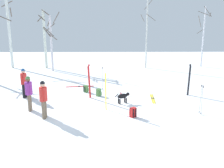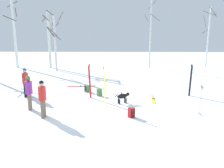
# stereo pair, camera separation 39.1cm
# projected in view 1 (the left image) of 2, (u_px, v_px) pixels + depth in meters

# --- Properties ---
(ground_plane) EXTENTS (60.00, 60.00, 0.00)m
(ground_plane) POSITION_uv_depth(u_px,v_px,m) (99.00, 113.00, 11.07)
(ground_plane) COLOR white
(person_0) EXTENTS (0.34, 0.52, 1.72)m
(person_0) POSITION_uv_depth(u_px,v_px,m) (29.00, 91.00, 11.19)
(person_0) COLOR #72604C
(person_0) RESTS_ON ground_plane
(person_1) EXTENTS (0.34, 0.52, 1.72)m
(person_1) POSITION_uv_depth(u_px,v_px,m) (43.00, 97.00, 10.20)
(person_1) COLOR #72604C
(person_1) RESTS_ON ground_plane
(person_2) EXTENTS (0.34, 0.51, 1.72)m
(person_2) POSITION_uv_depth(u_px,v_px,m) (24.00, 81.00, 13.32)
(person_2) COLOR black
(person_2) RESTS_ON ground_plane
(dog) EXTENTS (0.82, 0.48, 0.57)m
(dog) POSITION_uv_depth(u_px,v_px,m) (123.00, 96.00, 12.43)
(dog) COLOR black
(dog) RESTS_ON ground_plane
(ski_pair_planted_0) EXTENTS (0.16, 0.21, 1.97)m
(ski_pair_planted_0) POSITION_uv_depth(u_px,v_px,m) (89.00, 82.00, 13.23)
(ski_pair_planted_0) COLOR red
(ski_pair_planted_0) RESTS_ON ground_plane
(ski_pair_planted_1) EXTENTS (0.07, 0.16, 1.84)m
(ski_pair_planted_1) POSITION_uv_depth(u_px,v_px,m) (106.00, 92.00, 11.35)
(ski_pair_planted_1) COLOR yellow
(ski_pair_planted_1) RESTS_ON ground_plane
(ski_pair_planted_2) EXTENTS (0.17, 0.09, 1.89)m
(ski_pair_planted_2) POSITION_uv_depth(u_px,v_px,m) (189.00, 80.00, 13.88)
(ski_pair_planted_2) COLOR black
(ski_pair_planted_2) RESTS_ON ground_plane
(ski_pair_lying_0) EXTENTS (1.93, 0.42, 0.05)m
(ski_pair_lying_0) POSITION_uv_depth(u_px,v_px,m) (80.00, 86.00, 16.13)
(ski_pair_lying_0) COLOR red
(ski_pair_lying_0) RESTS_ON ground_plane
(ski_pair_lying_1) EXTENTS (0.33, 1.78, 0.05)m
(ski_pair_lying_1) POSITION_uv_depth(u_px,v_px,m) (153.00, 99.00, 13.33)
(ski_pair_lying_1) COLOR yellow
(ski_pair_lying_1) RESTS_ON ground_plane
(ski_poles_0) EXTENTS (0.07, 0.23, 1.50)m
(ski_poles_0) POSITION_uv_depth(u_px,v_px,m) (102.00, 78.00, 15.12)
(ski_poles_0) COLOR #B2B2BC
(ski_poles_0) RESTS_ON ground_plane
(ski_poles_1) EXTENTS (0.07, 0.26, 1.40)m
(ski_poles_1) POSITION_uv_depth(u_px,v_px,m) (201.00, 99.00, 10.76)
(ski_poles_1) COLOR #B2B2BC
(ski_poles_1) RESTS_ON ground_plane
(backpack_0) EXTENTS (0.34, 0.33, 0.44)m
(backpack_0) POSITION_uv_depth(u_px,v_px,m) (99.00, 92.00, 13.84)
(backpack_0) COLOR #4C7F3F
(backpack_0) RESTS_ON ground_plane
(backpack_1) EXTENTS (0.33, 0.34, 0.44)m
(backpack_1) POSITION_uv_depth(u_px,v_px,m) (133.00, 112.00, 10.53)
(backpack_1) COLOR red
(backpack_1) RESTS_ON ground_plane
(backpack_2) EXTENTS (0.35, 0.34, 0.44)m
(backpack_2) POSITION_uv_depth(u_px,v_px,m) (86.00, 89.00, 14.67)
(backpack_2) COLOR #4C7F3F
(backpack_2) RESTS_ON ground_plane
(water_bottle_0) EXTENTS (0.07, 0.07, 0.25)m
(water_bottle_0) POSITION_uv_depth(u_px,v_px,m) (43.00, 91.00, 14.58)
(water_bottle_0) COLOR red
(water_bottle_0) RESTS_ON ground_plane
(water_bottle_1) EXTENTS (0.07, 0.07, 0.26)m
(water_bottle_1) POSITION_uv_depth(u_px,v_px,m) (121.00, 94.00, 13.74)
(water_bottle_1) COLOR red
(water_bottle_1) RESTS_ON ground_plane
(birch_tree_1) EXTENTS (1.34, 1.45, 7.52)m
(birch_tree_1) POSITION_uv_depth(u_px,v_px,m) (9.00, 29.00, 23.02)
(birch_tree_1) COLOR silver
(birch_tree_1) RESTS_ON ground_plane
(birch_tree_2) EXTENTS (1.42, 1.49, 5.71)m
(birch_tree_2) POSITION_uv_depth(u_px,v_px,m) (45.00, 38.00, 23.08)
(birch_tree_2) COLOR silver
(birch_tree_2) RESTS_ON ground_plane
(birch_tree_3) EXTENTS (1.58, 1.58, 5.41)m
(birch_tree_3) POSITION_uv_depth(u_px,v_px,m) (51.00, 42.00, 21.58)
(birch_tree_3) COLOR silver
(birch_tree_3) RESTS_ON ground_plane
(birch_tree_4) EXTENTS (1.41, 1.48, 7.36)m
(birch_tree_4) POSITION_uv_depth(u_px,v_px,m) (147.00, 30.00, 23.03)
(birch_tree_4) COLOR silver
(birch_tree_4) RESTS_ON ground_plane
(birch_tree_5) EXTENTS (1.45, 1.49, 6.10)m
(birch_tree_5) POSITION_uv_depth(u_px,v_px,m) (203.00, 35.00, 23.90)
(birch_tree_5) COLOR silver
(birch_tree_5) RESTS_ON ground_plane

